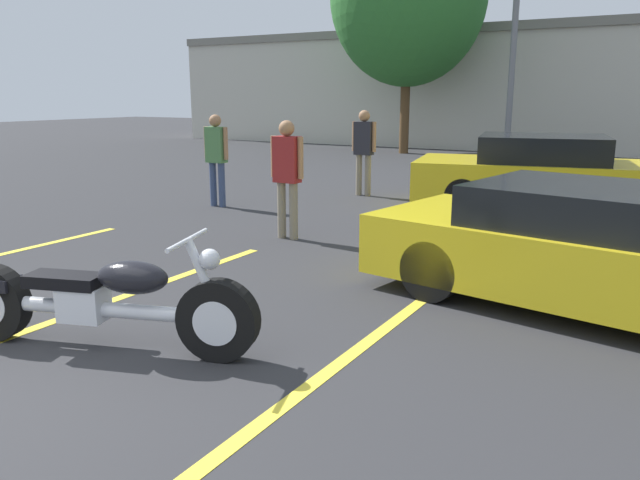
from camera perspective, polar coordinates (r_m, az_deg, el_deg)
The scene contains 10 objects.
parking_stripe_middle at distance 6.29m, azimuth -21.08°, elevation -6.14°, with size 0.12×5.50×0.01m, color yellow.
parking_stripe_back at distance 4.64m, azimuth 0.49°, elevation -12.15°, with size 0.12×5.50×0.01m, color yellow.
far_building at distance 24.67m, azimuth 21.71°, elevation 13.08°, with size 32.00×4.20×4.40m.
light_pole at distance 19.66m, azimuth 17.62°, elevation 17.72°, with size 1.21×0.28×6.75m.
motorcycle at distance 5.23m, azimuth -19.43°, elevation -5.37°, with size 2.52×1.06×0.95m.
show_car_hood_open at distance 6.37m, azimuth 24.36°, elevation -0.81°, with size 4.49×2.47×2.01m.
parked_car_left_row at distance 11.73m, azimuth 20.27°, elevation 5.62°, with size 4.97×2.86×1.29m.
spectator_near_motorcycle at distance 11.40m, azimuth -9.46°, elevation 7.89°, with size 0.52×0.22×1.64m.
spectator_by_show_car at distance 12.51m, azimuth 4.03°, elevation 8.63°, with size 0.52×0.22×1.69m.
spectator_midground at distance 8.67m, azimuth -3.03°, elevation 6.45°, with size 0.52×0.22×1.65m.
Camera 1 is at (3.92, -1.79, 1.99)m, focal length 35.00 mm.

